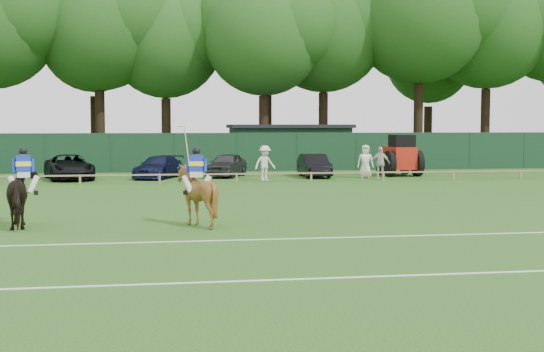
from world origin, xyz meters
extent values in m
plane|color=#1E4C14|center=(0.00, 0.00, 0.00)|extent=(160.00, 160.00, 0.00)
imported|color=black|center=(-7.03, 2.46, 0.93)|extent=(1.41, 2.36, 1.86)
imported|color=brown|center=(-1.96, 1.91, 0.93)|extent=(1.84, 1.98, 1.85)
imported|color=black|center=(-7.92, 21.42, 0.69)|extent=(3.42, 5.38, 1.38)
imported|color=#111437|center=(-3.05, 21.64, 0.63)|extent=(3.27, 4.68, 1.26)
imported|color=#323235|center=(0.87, 22.25, 0.70)|extent=(3.05, 4.41, 1.39)
imported|color=black|center=(5.87, 21.23, 0.66)|extent=(1.51, 4.07, 1.33)
imported|color=silver|center=(2.65, 19.01, 0.95)|extent=(1.40, 1.09, 1.90)
imported|color=beige|center=(9.14, 19.03, 0.90)|extent=(1.13, 0.69, 1.80)
imported|color=white|center=(8.59, 20.02, 0.94)|extent=(1.03, 0.78, 1.89)
cube|color=silver|center=(-7.03, 2.46, 1.57)|extent=(0.40, 0.33, 0.18)
cube|color=#172AAA|center=(-7.03, 2.46, 1.89)|extent=(0.45, 0.38, 0.51)
cube|color=yellow|center=(-7.03, 2.46, 1.87)|extent=(0.48, 0.37, 0.18)
sphere|color=black|center=(-7.03, 2.46, 2.26)|extent=(0.25, 0.25, 0.25)
cylinder|color=silver|center=(-6.77, 2.46, 1.27)|extent=(0.41, 0.40, 0.59)
cylinder|color=silver|center=(-7.28, 2.36, 1.27)|extent=(0.43, 0.31, 0.59)
cube|color=silver|center=(-1.96, 1.91, 1.56)|extent=(0.41, 0.33, 0.18)
cube|color=#172AAA|center=(-1.96, 1.91, 1.88)|extent=(0.46, 0.39, 0.51)
cube|color=yellow|center=(-1.96, 1.91, 1.86)|extent=(0.48, 0.38, 0.18)
sphere|color=black|center=(-1.96, 1.91, 2.25)|extent=(0.25, 0.25, 0.25)
cylinder|color=silver|center=(-1.72, 1.80, 1.26)|extent=(0.44, 0.31, 0.59)
cylinder|color=silver|center=(-2.23, 1.92, 1.26)|extent=(0.41, 0.41, 0.59)
cylinder|color=tan|center=(-2.24, 2.03, 2.43)|extent=(0.15, 0.62, 1.17)
cube|color=silver|center=(0.00, -6.00, 0.01)|extent=(60.00, 0.10, 0.01)
cube|color=silver|center=(0.00, -1.00, 0.01)|extent=(60.00, 0.10, 0.01)
cube|color=#997F5B|center=(0.00, 18.00, 0.45)|extent=(62.00, 0.08, 0.08)
cube|color=#14351E|center=(0.00, 27.00, 1.25)|extent=(92.00, 0.04, 2.50)
cube|color=#14331E|center=(6.00, 30.00, 1.40)|extent=(8.00, 4.00, 2.80)
cube|color=black|center=(6.00, 30.00, 2.92)|extent=(8.40, 4.40, 0.24)
cube|color=#AF1E10|center=(11.09, 21.50, 1.07)|extent=(1.43, 2.49, 1.32)
cube|color=black|center=(11.10, 21.09, 1.98)|extent=(1.28, 1.37, 0.91)
cylinder|color=black|center=(10.25, 20.75, 0.76)|extent=(0.37, 1.54, 1.52)
cylinder|color=black|center=(11.98, 20.83, 0.76)|extent=(0.37, 1.54, 1.52)
cylinder|color=black|center=(10.28, 22.48, 0.41)|extent=(0.34, 0.83, 0.81)
cylinder|color=black|center=(11.80, 22.55, 0.41)|extent=(0.34, 0.83, 0.81)
camera|label=1|loc=(-3.13, -19.86, 3.05)|focal=48.00mm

